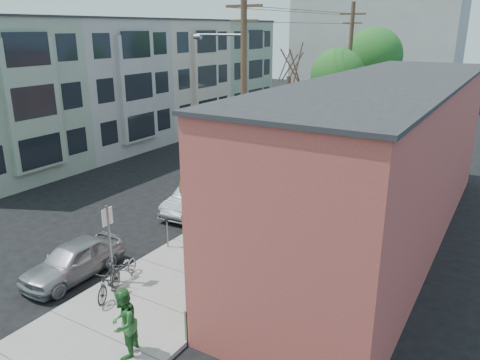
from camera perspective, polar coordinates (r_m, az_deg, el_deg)
The scene contains 27 objects.
ground at distance 20.92m, azimuth -12.39°, elevation -6.22°, with size 120.00×120.00×0.00m, color black.
sidewalk at distance 27.59m, azimuth 10.13°, elevation 0.11°, with size 4.50×58.00×0.15m, color gray.
cafe_building at distance 19.83m, azimuth 17.06°, elevation 2.20°, with size 6.60×20.20×6.61m.
apartment_row at distance 37.66m, azimuth -11.56°, elevation 11.71°, with size 6.30×32.00×9.00m.
end_cap_building at distance 57.78m, azimuth 16.12°, elevation 14.99°, with size 18.00×8.00×12.00m, color #A2A29D.
sign_post at distance 16.28m, azimuth -15.66°, elevation -6.67°, with size 0.07×0.45×2.80m.
parking_meter_near at distance 18.68m, azimuth -8.90°, elevation -5.74°, with size 0.14×0.14×1.24m.
parking_meter_far at distance 25.80m, azimuth 3.98°, elevation 1.20°, with size 0.14×0.14×1.24m.
utility_pole_near at distance 21.78m, azimuth 0.31°, elevation 10.04°, with size 3.57×0.28×10.00m.
utility_pole_far at distance 35.21m, azimuth 13.10°, elevation 12.57°, with size 1.80×0.28×10.00m.
tree_bare at distance 25.51m, azimuth 5.75°, elevation 5.87°, with size 0.24×0.24×5.90m.
tree_leafy_mid at distance 31.98m, azimuth 11.80°, elevation 12.34°, with size 3.53×3.53×7.09m.
tree_leafy_far at distance 39.61m, azimuth 15.97°, elevation 14.32°, with size 4.48×4.48×8.41m.
patio_chair_a at distance 15.30m, azimuth -3.41°, elevation -12.91°, with size 0.50×0.50×0.88m, color #103910, non-canonical shape.
patio_chair_b at distance 15.27m, azimuth -3.17°, elevation -12.97°, with size 0.50×0.50×0.88m, color #103910, non-canonical shape.
patron_grey at distance 15.80m, azimuth -4.82°, elevation -9.62°, with size 0.72×0.47×1.96m, color gray.
patron_green at distance 13.12m, azimuth -14.03°, elevation -16.59°, with size 0.94×0.73×1.93m, color #2C6F2D.
cyclist at distance 17.70m, azimuth -4.16°, elevation -6.78°, with size 1.14×0.66×1.77m, color maroon.
cyclist_bike at distance 17.89m, azimuth -4.13°, elevation -8.09°, with size 0.57×1.65×0.87m, color black.
parked_bike_a at distance 15.97m, azimuth -15.69°, elevation -11.84°, with size 0.49×1.75×1.05m, color black.
parked_bike_b at distance 16.78m, azimuth -13.98°, elevation -10.51°, with size 0.58×1.65×0.87m, color slate.
car_0 at distance 17.72m, azimuth -19.64°, elevation -9.18°, with size 1.56×3.88×1.32m, color #97989E.
car_1 at distance 22.53m, azimuth -5.40°, elevation -2.15°, with size 1.48×4.24×1.40m, color gray.
car_2 at distance 26.77m, azimuth 1.13°, elevation 1.42°, with size 2.18×5.37×1.56m, color black.
car_3 at distance 31.66m, azimuth 6.59°, elevation 3.81°, with size 2.36×5.12×1.42m, color #9E9FA5.
car_4 at distance 36.38m, azimuth 9.76°, elevation 5.51°, with size 1.47×4.23×1.39m, color #A9ACB1.
bus at distance 44.38m, azimuth 10.67°, elevation 8.83°, with size 2.59×11.08×3.09m, color white.
Camera 1 is at (13.42, -13.63, 8.47)m, focal length 35.00 mm.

